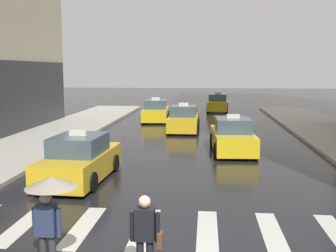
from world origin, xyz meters
TOP-DOWN VIEW (x-y plane):
  - crosswalk_markings at (-0.00, 3.00)m, footprint 11.30×2.80m
  - taxi_lead at (-3.69, 7.21)m, footprint 2.08×4.61m
  - taxi_second at (1.96, 12.84)m, footprint 2.11×4.62m
  - taxi_third at (-0.72, 19.27)m, footprint 1.95×4.55m
  - taxi_fourth at (-3.10, 24.02)m, footprint 2.11×4.62m
  - taxi_fifth at (1.77, 32.08)m, footprint 2.11×4.62m
  - pedestrian_with_umbrella at (-2.15, 0.54)m, footprint 0.96×0.96m
  - pedestrian_with_handbag at (-0.36, 0.50)m, footprint 0.60×0.24m

SIDE VIEW (x-z plane):
  - crosswalk_markings at x=0.00m, z-range 0.00..0.01m
  - taxi_lead at x=-3.69m, z-range -0.18..1.63m
  - taxi_second at x=1.96m, z-range -0.18..1.63m
  - taxi_third at x=-0.72m, z-range -0.18..1.63m
  - taxi_fourth at x=-3.10m, z-range -0.18..1.63m
  - taxi_fifth at x=1.77m, z-range -0.18..1.63m
  - pedestrian_with_handbag at x=-0.36m, z-range 0.11..1.76m
  - pedestrian_with_umbrella at x=-2.15m, z-range 0.55..2.49m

